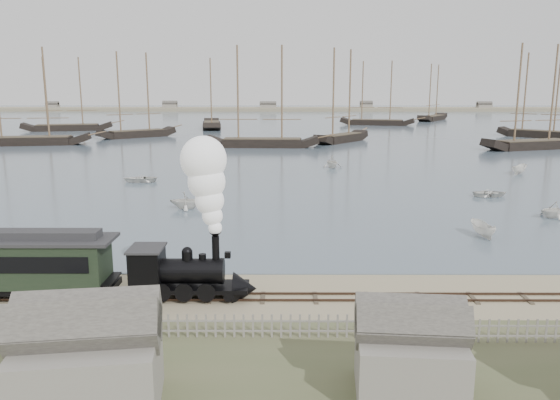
{
  "coord_description": "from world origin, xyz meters",
  "views": [
    {
      "loc": [
        -2.92,
        -31.33,
        11.81
      ],
      "look_at": [
        -3.06,
        8.8,
        3.5
      ],
      "focal_mm": 35.0,
      "sensor_mm": 36.0,
      "label": 1
    }
  ],
  "objects": [
    {
      "name": "ground",
      "position": [
        0.0,
        0.0,
        0.0
      ],
      "size": [
        600.0,
        600.0,
        0.0
      ],
      "primitive_type": "plane",
      "color": "tan",
      "rests_on": "ground"
    },
    {
      "name": "harbor_water",
      "position": [
        0.0,
        170.0,
        0.03
      ],
      "size": [
        600.0,
        336.0,
        0.06
      ],
      "primitive_type": "cube",
      "color": "#4A5C6A",
      "rests_on": "ground"
    },
    {
      "name": "rail_track",
      "position": [
        0.0,
        -2.0,
        0.04
      ],
      "size": [
        120.0,
        1.8,
        0.16
      ],
      "color": "#3C2A21",
      "rests_on": "ground"
    },
    {
      "name": "picket_fence_west",
      "position": [
        -6.5,
        -7.0,
        0.0
      ],
      "size": [
        19.0,
        0.1,
        1.2
      ],
      "primitive_type": null,
      "color": "gray",
      "rests_on": "ground"
    },
    {
      "name": "shed_mid",
      "position": [
        2.0,
        -12.0,
        0.0
      ],
      "size": [
        4.0,
        3.5,
        3.6
      ],
      "primitive_type": null,
      "color": "gray",
      "rests_on": "ground"
    },
    {
      "name": "far_spit",
      "position": [
        0.0,
        250.0,
        0.0
      ],
      "size": [
        500.0,
        20.0,
        1.8
      ],
      "primitive_type": "cube",
      "color": "gray",
      "rests_on": "ground"
    },
    {
      "name": "locomotive",
      "position": [
        -7.33,
        -2.0,
        4.1
      ],
      "size": [
        7.12,
        2.66,
        8.88
      ],
      "color": "black",
      "rests_on": "ground"
    },
    {
      "name": "beached_dinghy",
      "position": [
        -18.71,
        0.26,
        0.37
      ],
      "size": [
        3.46,
        4.16,
        0.74
      ],
      "primitive_type": "imported",
      "rotation": [
        0.0,
        0.0,
        1.29
      ],
      "color": "white",
      "rests_on": "ground"
    },
    {
      "name": "rowboat_1",
      "position": [
        -12.34,
        21.14,
        0.92
      ],
      "size": [
        2.86,
        3.3,
        1.72
      ],
      "primitive_type": "imported",
      "rotation": [
        0.0,
        0.0,
        1.55
      ],
      "color": "white",
      "rests_on": "harbor_water"
    },
    {
      "name": "rowboat_2",
      "position": [
        13.15,
        10.98,
        0.66
      ],
      "size": [
        3.26,
        1.69,
        1.2
      ],
      "primitive_type": "imported",
      "rotation": [
        0.0,
        0.0,
        3.32
      ],
      "color": "white",
      "rests_on": "harbor_water"
    },
    {
      "name": "rowboat_3",
      "position": [
        19.96,
        27.39,
        0.44
      ],
      "size": [
        2.81,
        3.78,
        0.75
      ],
      "primitive_type": "imported",
      "rotation": [
        0.0,
        0.0,
        1.63
      ],
      "color": "white",
      "rests_on": "harbor_water"
    },
    {
      "name": "rowboat_4",
      "position": [
        22.03,
        17.52,
        0.83
      ],
      "size": [
        3.32,
        3.57,
        1.54
      ],
      "primitive_type": "imported",
      "rotation": [
        0.0,
        0.0,
        5.04
      ],
      "color": "white",
      "rests_on": "harbor_water"
    },
    {
      "name": "rowboat_5",
      "position": [
        29.84,
        43.2,
        0.73
      ],
      "size": [
        3.35,
        3.37,
        1.33
      ],
      "primitive_type": "imported",
      "rotation": [
        0.0,
        0.0,
        2.35
      ],
      "color": "white",
      "rests_on": "harbor_water"
    },
    {
      "name": "rowboat_6",
      "position": [
        -20.89,
        36.64,
        0.49
      ],
      "size": [
        3.28,
        4.39,
        0.87
      ],
      "primitive_type": "imported",
      "rotation": [
        0.0,
        0.0,
        4.78
      ],
      "color": "white",
      "rests_on": "harbor_water"
    },
    {
      "name": "rowboat_7",
      "position": [
        4.56,
        49.24,
        0.93
      ],
      "size": [
        4.05,
        3.78,
        1.74
      ],
      "primitive_type": "imported",
      "rotation": [
        0.0,
        0.0,
        0.34
      ],
      "color": "white",
      "rests_on": "harbor_water"
    },
    {
      "name": "schooner_0",
      "position": [
        -55.61,
        81.88,
        10.06
      ],
      "size": [
        24.99,
        9.29,
        20.0
      ],
      "primitive_type": null,
      "rotation": [
        0.0,
        0.0,
        0.15
      ],
      "color": "black",
      "rests_on": "harbor_water"
    },
    {
      "name": "schooner_1",
      "position": [
        -37.58,
        99.41,
        10.06
      ],
      "size": [
        17.39,
        15.35,
        20.0
      ],
      "primitive_type": null,
      "rotation": [
        0.0,
        0.0,
        0.69
      ],
      "color": "black",
      "rests_on": "harbor_water"
    },
    {
      "name": "schooner_2",
      "position": [
        -6.84,
        77.95,
        10.06
      ],
      "size": [
        22.81,
        6.06,
        20.0
      ],
      "primitive_type": null,
      "rotation": [
        0.0,
        0.0,
        -0.04
      ],
      "color": "black",
      "rests_on": "harbor_water"
    },
    {
      "name": "schooner_3",
      "position": [
        10.15,
        88.12,
        10.06
      ],
      "size": [
        13.93,
        16.62,
        20.0
      ],
      "primitive_type": null,
      "rotation": [
        0.0,
        0.0,
        0.93
      ],
      "color": "black",
      "rests_on": "harbor_water"
    },
    {
      "name": "schooner_4",
      "position": [
        45.84,
        74.54,
        10.06
      ],
      "size": [
        22.03,
        11.5,
        20.0
      ],
      "primitive_type": null,
      "rotation": [
        0.0,
        0.0,
        0.32
      ],
      "color": "black",
      "rests_on": "harbor_water"
    },
    {
      "name": "schooner_5",
      "position": [
        58.27,
        99.08,
        10.06
      ],
      "size": [
        16.51,
        16.32,
        20.0
      ],
      "primitive_type": null,
      "rotation": [
        0.0,
        0.0,
        -0.78
      ],
      "color": "black",
      "rests_on": "harbor_water"
    },
    {
      "name": "schooner_6",
      "position": [
        -62.25,
        120.09,
        10.06
      ],
      "size": [
        24.31,
        11.19,
        20.0
      ],
      "primitive_type": null,
      "rotation": [
        0.0,
        0.0,
        0.25
      ],
      "color": "black",
      "rests_on": "harbor_water"
    },
    {
      "name": "schooner_7",
      "position": [
        -23.58,
        129.91,
        10.06
      ],
      "size": [
        8.54,
        24.4,
        20.0
      ],
      "primitive_type": null,
      "rotation": [
        0.0,
        0.0,
        1.7
      ],
      "color": "black",
      "rests_on": "harbor_water"
    },
    {
      "name": "schooner_8",
      "position": [
        27.22,
        142.91,
        10.06
      ],
      "size": [
        23.59,
        11.53,
        20.0
      ],
      "primitive_type": null,
      "rotation": [
        0.0,
        0.0,
        -0.28
      ],
      "color": "black",
      "rests_on": "harbor_water"
    },
    {
      "name": "schooner_9",
      "position": [
        51.7,
        168.1,
        10.06
      ],
      "size": [
        16.41,
        22.02,
        20.0
      ],
      "primitive_type": null,
      "rotation": [
        0.0,
        0.0,
        1.02
      ],
      "color": "black",
      "rests_on": "harbor_water"
    }
  ]
}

